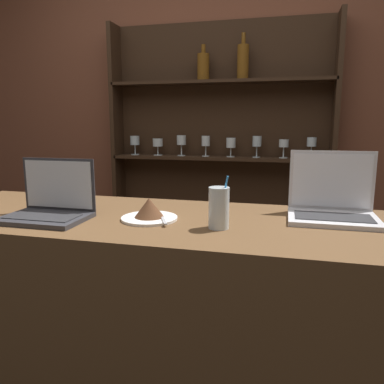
{
  "coord_description": "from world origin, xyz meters",
  "views": [
    {
      "loc": [
        0.51,
        -1.01,
        1.34
      ],
      "look_at": [
        0.16,
        0.37,
        1.07
      ],
      "focal_mm": 35.0,
      "sensor_mm": 36.0,
      "label": 1
    }
  ],
  "objects_px": {
    "laptop_near": "(50,206)",
    "laptop_far": "(332,204)",
    "cake_plate": "(149,211)",
    "water_glass": "(219,208)"
  },
  "relations": [
    {
      "from": "laptop_far",
      "to": "water_glass",
      "type": "bearing_deg",
      "value": -148.87
    },
    {
      "from": "laptop_near",
      "to": "cake_plate",
      "type": "relative_size",
      "value": 1.46
    },
    {
      "from": "laptop_near",
      "to": "water_glass",
      "type": "relative_size",
      "value": 1.69
    },
    {
      "from": "water_glass",
      "to": "cake_plate",
      "type": "bearing_deg",
      "value": 169.36
    },
    {
      "from": "laptop_near",
      "to": "laptop_far",
      "type": "distance_m",
      "value": 1.09
    },
    {
      "from": "water_glass",
      "to": "laptop_near",
      "type": "bearing_deg",
      "value": -178.15
    },
    {
      "from": "laptop_near",
      "to": "laptop_far",
      "type": "xyz_separation_m",
      "value": [
        1.06,
        0.26,
        0.01
      ]
    },
    {
      "from": "laptop_far",
      "to": "cake_plate",
      "type": "height_order",
      "value": "laptop_far"
    },
    {
      "from": "laptop_far",
      "to": "water_glass",
      "type": "distance_m",
      "value": 0.47
    },
    {
      "from": "laptop_far",
      "to": "laptop_near",
      "type": "bearing_deg",
      "value": -166.04
    }
  ]
}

